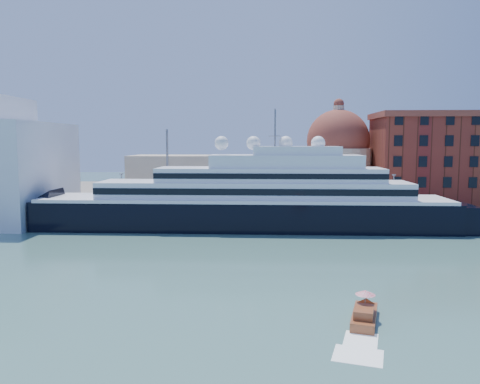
{
  "coord_description": "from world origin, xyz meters",
  "views": [
    {
      "loc": [
        1.85,
        -71.66,
        17.69
      ],
      "look_at": [
        -2.78,
        18.0,
        8.07
      ],
      "focal_mm": 35.0,
      "sensor_mm": 36.0,
      "label": 1
    }
  ],
  "objects": [
    {
      "name": "ground",
      "position": [
        0.0,
        0.0,
        0.0
      ],
      "size": [
        400.0,
        400.0,
        0.0
      ],
      "primitive_type": "plane",
      "color": "#3C685F",
      "rests_on": "ground"
    },
    {
      "name": "quay",
      "position": [
        0.0,
        34.0,
        1.25
      ],
      "size": [
        180.0,
        10.0,
        2.5
      ],
      "primitive_type": "cube",
      "color": "gray",
      "rests_on": "ground"
    },
    {
      "name": "land",
      "position": [
        0.0,
        75.0,
        1.0
      ],
      "size": [
        260.0,
        72.0,
        2.0
      ],
      "primitive_type": "cube",
      "color": "slate",
      "rests_on": "ground"
    },
    {
      "name": "quay_fence",
      "position": [
        0.0,
        29.5,
        3.1
      ],
      "size": [
        180.0,
        0.1,
        1.2
      ],
      "primitive_type": "cube",
      "color": "slate",
      "rests_on": "quay"
    },
    {
      "name": "superyacht",
      "position": [
        -5.06,
        23.0,
        4.9
      ],
      "size": [
        94.93,
        13.16,
        28.37
      ],
      "color": "black",
      "rests_on": "ground"
    },
    {
      "name": "water_taxi",
      "position": [
        11.79,
        -26.68,
        0.77
      ],
      "size": [
        3.96,
        7.08,
        3.19
      ],
      "rotation": [
        0.0,
        0.0,
        -0.27
      ],
      "color": "brown",
      "rests_on": "ground"
    },
    {
      "name": "warehouse",
      "position": [
        52.0,
        52.0,
        13.79
      ],
      "size": [
        43.0,
        19.0,
        23.25
      ],
      "color": "maroon",
      "rests_on": "land"
    },
    {
      "name": "church",
      "position": [
        6.39,
        57.72,
        10.91
      ],
      "size": [
        66.0,
        18.0,
        25.5
      ],
      "color": "beige",
      "rests_on": "land"
    },
    {
      "name": "lamp_posts",
      "position": [
        -12.67,
        32.27,
        9.84
      ],
      "size": [
        120.8,
        2.4,
        18.0
      ],
      "color": "slate",
      "rests_on": "quay"
    }
  ]
}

